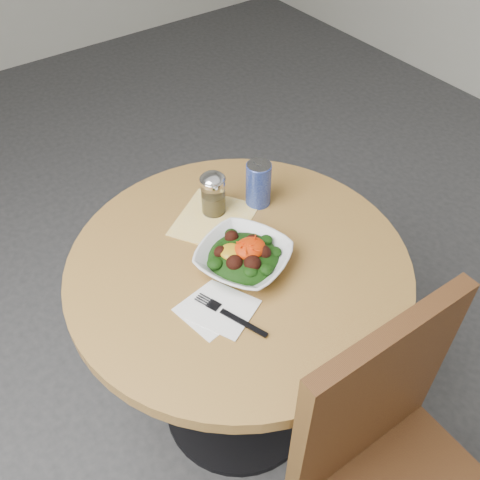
# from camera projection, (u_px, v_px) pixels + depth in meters

# --- Properties ---
(ground) EXTENTS (6.00, 6.00, 0.00)m
(ground) POSITION_uv_depth(u_px,v_px,m) (239.00, 404.00, 1.92)
(ground) COLOR #323234
(ground) RESTS_ON ground
(table) EXTENTS (0.90, 0.90, 0.75)m
(table) POSITION_uv_depth(u_px,v_px,m) (239.00, 309.00, 1.53)
(table) COLOR black
(table) RESTS_ON ground
(chair) EXTENTS (0.43, 0.43, 0.96)m
(chair) POSITION_uv_depth(u_px,v_px,m) (392.00, 470.00, 1.22)
(chair) COLOR #563718
(chair) RESTS_ON ground
(cloth_napkin) EXTENTS (0.29, 0.28, 0.00)m
(cloth_napkin) POSITION_uv_depth(u_px,v_px,m) (214.00, 220.00, 1.50)
(cloth_napkin) COLOR #FFB90D
(cloth_napkin) RESTS_ON table
(paper_napkins) EXTENTS (0.19, 0.19, 0.00)m
(paper_napkins) POSITION_uv_depth(u_px,v_px,m) (218.00, 310.00, 1.27)
(paper_napkins) COLOR white
(paper_napkins) RESTS_ON table
(salad_bowl) EXTENTS (0.30, 0.30, 0.09)m
(salad_bowl) POSITION_uv_depth(u_px,v_px,m) (244.00, 257.00, 1.36)
(salad_bowl) COLOR white
(salad_bowl) RESTS_ON table
(fork) EXTENTS (0.08, 0.20, 0.00)m
(fork) POSITION_uv_depth(u_px,v_px,m) (228.00, 314.00, 1.26)
(fork) COLOR black
(fork) RESTS_ON table
(spice_shaker) EXTENTS (0.07, 0.07, 0.13)m
(spice_shaker) POSITION_uv_depth(u_px,v_px,m) (213.00, 194.00, 1.48)
(spice_shaker) COLOR silver
(spice_shaker) RESTS_ON table
(beverage_can) EXTENTS (0.07, 0.07, 0.14)m
(beverage_can) POSITION_uv_depth(u_px,v_px,m) (258.00, 184.00, 1.51)
(beverage_can) COLOR #0D1A91
(beverage_can) RESTS_ON table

